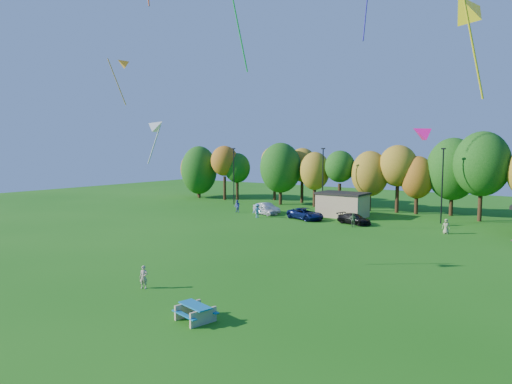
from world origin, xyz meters
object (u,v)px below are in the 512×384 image
Objects in this scene: kite_flyer at (144,277)px; car_b at (267,208)px; car_c at (305,214)px; car_a at (265,210)px; car_d at (354,219)px; picnic_table at (195,311)px.

kite_flyer is 0.35× the size of car_b.
car_a is at bearing 106.26° from car_c.
car_a is 0.87× the size of car_d.
kite_flyer is 31.52m from car_d.
car_c is 1.21× the size of car_d.
car_a is (-12.36, 31.60, -0.10)m from kite_flyer.
car_a is (-18.91, 33.70, 0.14)m from picnic_table.
car_b reaches higher than picnic_table.
picnic_table is 0.53× the size of car_d.
kite_flyer is at bearing -143.13° from car_b.
car_d is at bearing 112.53° from picnic_table.
picnic_table is 38.65m from car_a.
picnic_table is at bearing -155.44° from car_d.
kite_flyer reaches higher than picnic_table.
kite_flyer is 35.58m from car_b.
car_c reaches higher than car_b.
car_a is 13.02m from car_d.
car_c is at bearing 123.01° from picnic_table.
car_d reaches higher than picnic_table.
kite_flyer is at bearing -166.59° from car_d.
kite_flyer is 33.93m from car_a.
car_c reaches higher than picnic_table.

